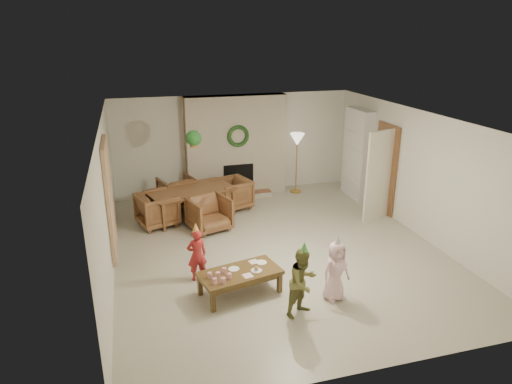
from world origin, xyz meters
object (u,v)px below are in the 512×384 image
object	(u,v)px
dining_chair_right	(232,194)
dining_table	(192,204)
dining_chair_far	(177,192)
child_pink	(336,271)
dining_chair_near	(209,214)
child_plaid	(303,282)
coffee_table_top	(240,273)
child_red	(197,255)
dining_chair_left	(158,210)

from	to	relation	value
dining_chair_right	dining_table	bearing A→B (deg)	-90.00
dining_chair_far	child_pink	bearing A→B (deg)	94.77
dining_chair_near	child_plaid	distance (m)	3.44
dining_chair_far	child_plaid	xyz separation A→B (m)	(1.27, -4.91, 0.16)
coffee_table_top	child_pink	size ratio (longest dim) A/B	1.32
dining_chair_near	child_red	bearing A→B (deg)	-123.05
child_plaid	child_pink	xyz separation A→B (m)	(0.63, 0.23, -0.04)
dining_chair_left	child_plaid	world-z (taller)	child_plaid
dining_chair_left	child_pink	bearing A→B (deg)	-163.66
child_red	dining_chair_right	bearing A→B (deg)	-119.38
dining_table	child_pink	world-z (taller)	child_pink
dining_chair_left	child_red	world-z (taller)	child_red
dining_table	dining_chair_right	world-z (taller)	dining_chair_right
child_red	dining_chair_far	bearing A→B (deg)	-97.62
child_pink	dining_table	bearing A→B (deg)	98.98
dining_table	child_red	xyz separation A→B (m)	(-0.31, -2.74, 0.13)
dining_chair_near	dining_chair_far	distance (m)	1.63
child_red	child_plaid	size ratio (longest dim) A/B	0.87
child_red	coffee_table_top	bearing A→B (deg)	126.79
dining_chair_far	child_plaid	world-z (taller)	child_plaid
dining_chair_far	child_plaid	size ratio (longest dim) A/B	0.76
dining_chair_far	child_pink	world-z (taller)	child_pink
coffee_table_top	child_pink	distance (m)	1.49
dining_chair_far	dining_chair_left	bearing A→B (deg)	45.00
dining_chair_near	dining_chair_left	size ratio (longest dim) A/B	1.00
dining_table	dining_chair_near	size ratio (longest dim) A/B	2.34
child_red	child_plaid	xyz separation A→B (m)	(1.33, -1.39, 0.07)
child_plaid	child_pink	world-z (taller)	child_plaid
dining_chair_near	dining_chair_right	distance (m)	1.30
dining_chair_near	coffee_table_top	distance (m)	2.58
dining_chair_right	child_red	distance (m)	3.30
child_red	child_plaid	bearing A→B (deg)	127.30
dining_chair_right	dining_chair_near	bearing A→B (deg)	-51.34
dining_chair_near	dining_chair_left	bearing A→B (deg)	135.00
dining_chair_far	coffee_table_top	size ratio (longest dim) A/B	0.62
dining_chair_left	dining_chair_near	bearing A→B (deg)	-135.00
child_plaid	child_pink	size ratio (longest dim) A/B	1.09
coffee_table_top	child_red	xyz separation A→B (m)	(-0.58, 0.62, 0.10)
dining_chair_right	coffee_table_top	xyz separation A→B (m)	(-0.70, -3.66, 0.00)
coffee_table_top	child_red	bearing A→B (deg)	120.72
coffee_table_top	dining_chair_left	bearing A→B (deg)	96.04
dining_table	child_red	distance (m)	2.76
coffee_table_top	child_pink	world-z (taller)	child_pink
dining_table	dining_chair_left	xyz separation A→B (m)	(-0.78, -0.24, 0.03)
coffee_table_top	dining_chair_near	bearing A→B (deg)	78.04
dining_chair_right	coffee_table_top	world-z (taller)	dining_chair_right
dining_chair_left	child_plaid	xyz separation A→B (m)	(1.80, -3.89, 0.16)
dining_table	dining_chair_right	size ratio (longest dim) A/B	2.34
dining_table	child_plaid	bearing A→B (deg)	-93.37
dining_chair_left	child_pink	world-z (taller)	child_pink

